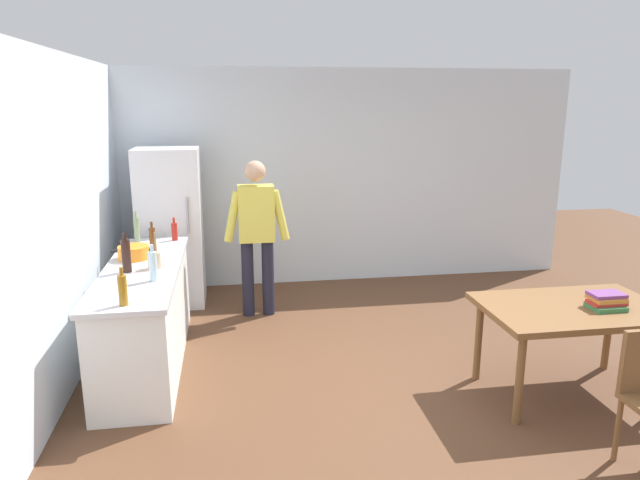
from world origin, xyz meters
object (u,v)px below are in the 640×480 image
(utensil_jar, at_px, (154,260))
(bottle_oil_amber, at_px, (123,290))
(dining_table, at_px, (572,315))
(bottle_water_clear, at_px, (153,266))
(bottle_wine_dark, at_px, (126,255))
(cooking_pot, at_px, (134,252))
(person, at_px, (257,228))
(bottle_beer_brown, at_px, (152,237))
(book_stack, at_px, (606,301))
(bottle_sauce_red, at_px, (174,231))
(bottle_vinegar_tall, at_px, (137,229))
(refrigerator, at_px, (171,227))

(utensil_jar, bearing_deg, bottle_oil_amber, -96.83)
(bottle_oil_amber, bearing_deg, utensil_jar, 83.17)
(bottle_oil_amber, bearing_deg, dining_table, -2.46)
(bottle_water_clear, bearing_deg, bottle_wine_dark, 131.35)
(dining_table, bearing_deg, utensil_jar, 162.37)
(cooking_pot, relative_size, bottle_oil_amber, 1.43)
(person, distance_m, bottle_oil_amber, 2.25)
(utensil_jar, distance_m, bottle_beer_brown, 0.75)
(cooking_pot, distance_m, book_stack, 4.00)
(bottle_sauce_red, relative_size, book_stack, 0.89)
(person, height_order, dining_table, person)
(utensil_jar, bearing_deg, book_stack, -18.00)
(bottle_water_clear, height_order, book_stack, bottle_water_clear)
(person, distance_m, bottle_vinegar_tall, 1.23)
(bottle_beer_brown, height_order, bottle_vinegar_tall, bottle_vinegar_tall)
(bottle_beer_brown, bearing_deg, dining_table, -27.80)
(bottle_beer_brown, bearing_deg, bottle_oil_amber, -90.08)
(dining_table, distance_m, bottle_vinegar_tall, 4.13)
(dining_table, relative_size, utensil_jar, 4.37)
(bottle_water_clear, relative_size, bottle_wine_dark, 0.88)
(bottle_wine_dark, xyz_separation_m, bottle_beer_brown, (0.11, 0.81, -0.04))
(refrigerator, height_order, utensil_jar, refrigerator)
(bottle_vinegar_tall, bearing_deg, refrigerator, 67.76)
(bottle_beer_brown, height_order, book_stack, bottle_beer_brown)
(bottle_beer_brown, distance_m, bottle_oil_amber, 1.64)
(dining_table, distance_m, bottle_sauce_red, 3.82)
(bottle_sauce_red, xyz_separation_m, bottle_vinegar_tall, (-0.37, -0.02, 0.04))
(bottle_wine_dark, relative_size, book_stack, 1.26)
(bottle_water_clear, xyz_separation_m, bottle_oil_amber, (-0.14, -0.54, -0.01))
(person, xyz_separation_m, bottle_wine_dark, (-1.15, -1.17, 0.07))
(refrigerator, height_order, bottle_vinegar_tall, refrigerator)
(dining_table, xyz_separation_m, bottle_wine_dark, (-3.50, 0.97, 0.37))
(dining_table, relative_size, cooking_pot, 3.50)
(bottle_sauce_red, bearing_deg, book_stack, -32.29)
(bottle_wine_dark, distance_m, bottle_vinegar_tall, 1.07)
(person, height_order, bottle_water_clear, person)
(cooking_pot, relative_size, bottle_sauce_red, 1.67)
(cooking_pot, bearing_deg, bottle_sauce_red, 65.43)
(refrigerator, relative_size, bottle_water_clear, 6.00)
(dining_table, distance_m, bottle_water_clear, 3.34)
(refrigerator, xyz_separation_m, bottle_vinegar_tall, (-0.27, -0.66, 0.14))
(utensil_jar, relative_size, bottle_water_clear, 1.07)
(bottle_wine_dark, bearing_deg, bottle_sauce_red, 74.68)
(refrigerator, distance_m, bottle_wine_dark, 1.74)
(bottle_water_clear, relative_size, book_stack, 1.11)
(person, bearing_deg, book_stack, -41.16)
(bottle_sauce_red, bearing_deg, bottle_water_clear, -91.97)
(bottle_sauce_red, distance_m, bottle_beer_brown, 0.33)
(bottle_wine_dark, xyz_separation_m, book_stack, (3.71, -1.07, -0.24))
(bottle_sauce_red, distance_m, book_stack, 4.04)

